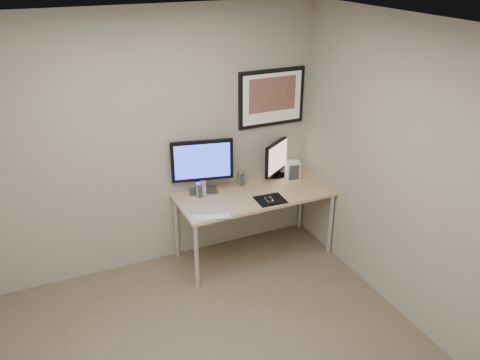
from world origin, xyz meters
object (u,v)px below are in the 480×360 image
at_px(monitor_large, 202,164).
at_px(speaker_left, 199,190).
at_px(keyboard, 211,217).
at_px(monitor_tv, 278,157).
at_px(framed_art, 272,98).
at_px(fan_unit, 292,171).
at_px(speaker_right, 241,178).
at_px(desk, 254,199).

bearing_deg(monitor_large, speaker_left, -120.52).
bearing_deg(keyboard, monitor_tv, 44.61).
relative_size(framed_art, keyboard, 1.95).
bearing_deg(keyboard, fan_unit, 36.29).
height_order(keyboard, fan_unit, fan_unit).
distance_m(speaker_right, keyboard, 0.75).
bearing_deg(fan_unit, speaker_left, -170.61).
distance_m(monitor_large, fan_unit, 1.02).
bearing_deg(speaker_right, fan_unit, -5.82).
height_order(speaker_right, fan_unit, fan_unit).
distance_m(monitor_tv, speaker_left, 0.99).
xyz_separation_m(speaker_left, speaker_right, (0.50, 0.07, 0.01)).
bearing_deg(framed_art, monitor_tv, -37.36).
bearing_deg(monitor_tv, monitor_large, 148.27).
bearing_deg(speaker_right, framed_art, 18.06).
bearing_deg(desk, speaker_left, 164.39).
bearing_deg(fan_unit, framed_art, 141.67).
bearing_deg(speaker_right, monitor_tv, 9.29).
bearing_deg(speaker_right, desk, -73.51).
distance_m(keyboard, fan_unit, 1.20).
relative_size(speaker_right, keyboard, 0.45).
height_order(monitor_large, speaker_left, monitor_large).
bearing_deg(monitor_large, framed_art, 18.67).
xyz_separation_m(speaker_left, fan_unit, (1.07, -0.02, 0.03)).
bearing_deg(desk, speaker_right, 103.23).
xyz_separation_m(framed_art, monitor_tv, (0.07, -0.06, -0.66)).
distance_m(framed_art, monitor_tv, 0.67).
xyz_separation_m(monitor_large, fan_unit, (1.00, -0.10, -0.21)).
relative_size(framed_art, fan_unit, 3.48).
distance_m(desk, speaker_left, 0.59).
bearing_deg(monitor_tv, framed_art, 108.45).
xyz_separation_m(keyboard, fan_unit, (1.12, 0.42, 0.10)).
relative_size(desk, framed_art, 2.13).
relative_size(desk, speaker_right, 9.15).
relative_size(desk, monitor_large, 2.56).
distance_m(speaker_right, fan_unit, 0.58).
height_order(monitor_large, keyboard, monitor_large).
distance_m(speaker_left, fan_unit, 1.07).
distance_m(framed_art, monitor_large, 1.01).
bearing_deg(speaker_right, keyboard, -133.40).
relative_size(desk, keyboard, 4.16).
height_order(framed_art, monitor_large, framed_art).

